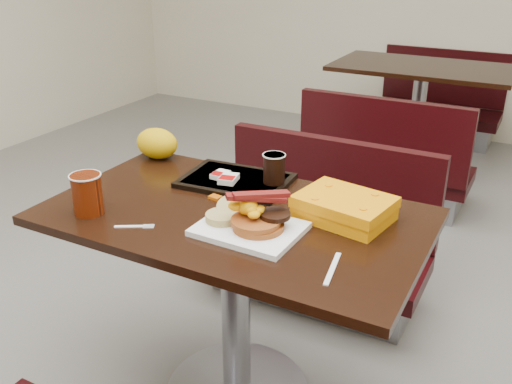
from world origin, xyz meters
The scene contains 23 objects.
table_near centered at (0.00, 0.00, 0.38)m, with size 1.20×0.70×0.75m, color black, non-canonical shape.
bench_near_n centered at (0.00, 0.70, 0.36)m, with size 1.00×0.46×0.72m, color black, non-canonical shape.
table_far centered at (0.00, 2.60, 0.38)m, with size 1.20×0.70×0.75m, color black, non-canonical shape.
bench_far_s centered at (0.00, 1.90, 0.36)m, with size 1.00×0.46×0.72m, color black, non-canonical shape.
bench_far_n centered at (0.00, 3.30, 0.36)m, with size 1.00×0.46×0.72m, color black, non-canonical shape.
platter centered at (0.10, -0.09, 0.76)m, with size 0.30×0.23×0.02m, color white.
pancake_stack centered at (0.13, -0.09, 0.78)m, with size 0.15×0.15×0.03m, color #A0451A.
sausage_patty centered at (0.17, -0.06, 0.81)m, with size 0.09×0.09×0.01m, color black.
scrambled_eggs centered at (0.10, -0.09, 0.82)m, with size 0.10×0.09×0.05m, color #EBB504.
bacon_strips centered at (0.12, -0.07, 0.86)m, with size 0.18×0.08×0.01m, color #42040A, non-canonical shape.
muffin_bottom centered at (0.01, -0.10, 0.78)m, with size 0.10×0.10×0.02m, color tan.
muffin_top centered at (0.02, -0.04, 0.79)m, with size 0.10×0.10×0.02m, color tan.
coffee_cup_near centered at (-0.40, -0.22, 0.81)m, with size 0.09×0.09×0.13m, color maroon.
fork centered at (-0.23, -0.24, 0.75)m, with size 0.12×0.02×0.00m, color white, non-canonical shape.
knife centered at (0.40, -0.17, 0.75)m, with size 0.17×0.01×0.00m, color white.
condiment_syrup centered at (-0.11, 0.06, 0.75)m, with size 0.04×0.03×0.01m, color #B74C07.
condiment_ketchup centered at (-0.06, 0.06, 0.76)m, with size 0.04×0.03×0.01m, color #8C0504.
tray centered at (-0.12, 0.21, 0.76)m, with size 0.37×0.26×0.02m, color black.
hashbrown_sleeve_left centered at (-0.17, 0.19, 0.78)m, with size 0.05×0.07×0.02m, color silver.
hashbrown_sleeve_right centered at (-0.12, 0.17, 0.78)m, with size 0.06×0.08×0.02m, color silver.
coffee_cup_far centered at (0.02, 0.24, 0.82)m, with size 0.08×0.08×0.10m, color black.
clamshell centered at (0.32, 0.12, 0.79)m, with size 0.27×0.21×0.07m, color orange.
paper_bag centered at (-0.51, 0.29, 0.81)m, with size 0.17×0.13×0.12m, color #DAAA07.
Camera 1 is at (0.82, -1.39, 1.54)m, focal length 39.80 mm.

